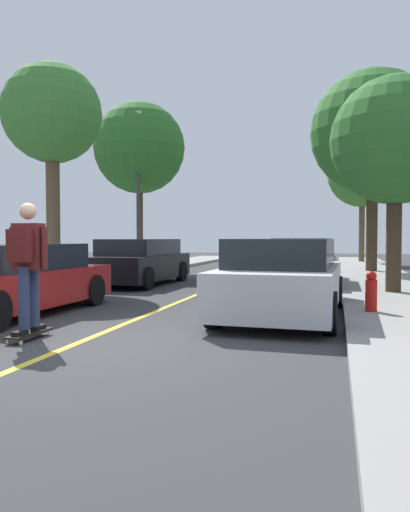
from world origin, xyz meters
TOP-DOWN VIEW (x-y plane):
  - ground at (0.00, 0.00)m, footprint 80.00×80.00m
  - center_line at (0.00, 4.00)m, footprint 0.12×39.20m
  - parked_car_left_nearest at (-2.43, 1.87)m, footprint 2.00×4.53m
  - parked_car_left_near at (-2.43, 8.04)m, footprint 2.02×4.39m
  - parked_car_right_nearest at (2.43, 2.95)m, footprint 2.08×4.47m
  - parked_car_right_near at (2.43, 8.55)m, footprint 1.86×4.63m
  - street_tree_left_nearest at (-4.65, 6.93)m, footprint 2.86×2.86m
  - street_tree_left_near at (-4.65, 13.56)m, footprint 3.79×3.79m
  - street_tree_right_nearest at (4.65, 6.46)m, footprint 3.00×3.00m
  - street_tree_right_near at (4.65, 14.16)m, footprint 4.71×4.71m
  - street_tree_right_far at (4.65, 22.11)m, footprint 3.70×3.70m
  - fire_hydrant at (3.93, 3.00)m, footprint 0.20×0.20m
  - streetlamp at (-4.18, 12.25)m, footprint 0.36×0.24m
  - skateboard at (-0.76, -0.01)m, footprint 0.23×0.84m
  - skateboarder at (-0.76, -0.04)m, footprint 0.58×0.70m

SIDE VIEW (x-z plane):
  - ground at x=0.00m, z-range 0.00..0.00m
  - center_line at x=0.00m, z-range 0.00..0.01m
  - skateboard at x=-0.76m, z-range 0.04..0.14m
  - fire_hydrant at x=3.93m, z-range 0.14..0.84m
  - parked_car_left_nearest at x=-2.43m, z-range -0.01..1.29m
  - parked_car_right_near at x=2.43m, z-range -0.02..1.39m
  - parked_car_left_near at x=-2.43m, z-range 0.00..1.37m
  - parked_car_right_nearest at x=2.43m, z-range 0.00..1.40m
  - skateboarder at x=-0.76m, z-range 0.23..2.01m
  - streetlamp at x=-4.18m, z-range 0.55..6.72m
  - street_tree_right_nearest at x=4.65m, z-range 1.14..6.19m
  - street_tree_right_far at x=4.65m, z-range 1.58..8.19m
  - street_tree_left_nearest at x=-4.65m, z-range 1.79..8.09m
  - street_tree_left_near at x=-4.65m, z-range 1.69..8.60m
  - street_tree_right_near at x=4.65m, z-range 1.59..9.25m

